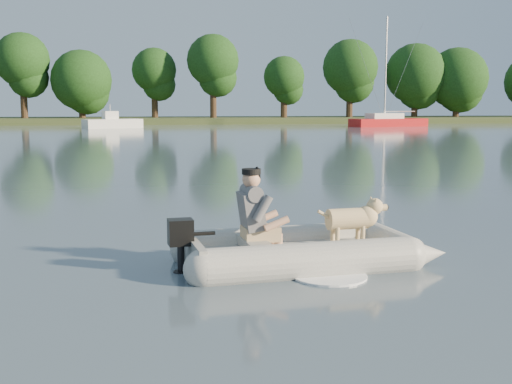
{
  "coord_description": "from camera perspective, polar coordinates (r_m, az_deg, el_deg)",
  "views": [
    {
      "loc": [
        -0.96,
        -7.83,
        2.11
      ],
      "look_at": [
        0.36,
        1.92,
        0.75
      ],
      "focal_mm": 45.0,
      "sensor_mm": 36.0,
      "label": 1
    }
  ],
  "objects": [
    {
      "name": "sailboat",
      "position": [
        60.18,
        11.63,
        6.14
      ],
      "size": [
        7.59,
        4.07,
        9.99
      ],
      "rotation": [
        0.0,
        0.0,
        0.27
      ],
      "color": "#B21416",
      "rests_on": "water"
    },
    {
      "name": "water",
      "position": [
        8.17,
        -0.69,
        -7.11
      ],
      "size": [
        160.0,
        160.0,
        0.0
      ],
      "primitive_type": "plane",
      "color": "slate",
      "rests_on": "ground"
    },
    {
      "name": "motorboat",
      "position": [
        56.43,
        -12.65,
        6.54
      ],
      "size": [
        5.38,
        3.88,
        2.13
      ],
      "primitive_type": null,
      "rotation": [
        0.0,
        0.0,
        0.44
      ],
      "color": "white",
      "rests_on": "water"
    },
    {
      "name": "man",
      "position": [
        8.29,
        -0.28,
        -1.44
      ],
      "size": [
        0.79,
        0.7,
        1.07
      ],
      "primitive_type": null,
      "rotation": [
        0.0,
        0.0,
        0.13
      ],
      "color": "#5D5D62",
      "rests_on": "dinghy"
    },
    {
      "name": "shore_bank",
      "position": [
        69.86,
        -6.96,
        6.31
      ],
      "size": [
        160.0,
        12.0,
        0.7
      ],
      "primitive_type": "cube",
      "color": "#47512D",
      "rests_on": "water"
    },
    {
      "name": "dinghy",
      "position": [
        8.48,
        4.34,
        -2.51
      ],
      "size": [
        4.95,
        3.68,
        1.37
      ],
      "primitive_type": null,
      "rotation": [
        0.0,
        0.0,
        0.13
      ],
      "color": "gray",
      "rests_on": "water"
    },
    {
      "name": "treeline",
      "position": [
        69.6,
        0.02,
        10.57
      ],
      "size": [
        91.39,
        7.35,
        9.27
      ],
      "color": "#332316",
      "rests_on": "shore_bank"
    },
    {
      "name": "dog",
      "position": [
        8.77,
        8.17,
        -2.7
      ],
      "size": [
        0.96,
        0.45,
        0.62
      ],
      "primitive_type": null,
      "rotation": [
        0.0,
        0.0,
        0.13
      ],
      "color": "tan",
      "rests_on": "dinghy"
    },
    {
      "name": "outboard_motor",
      "position": [
        8.14,
        -6.7,
        -4.98
      ],
      "size": [
        0.44,
        0.34,
        0.78
      ],
      "primitive_type": null,
      "rotation": [
        0.0,
        0.0,
        0.13
      ],
      "color": "black",
      "rests_on": "dinghy"
    }
  ]
}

